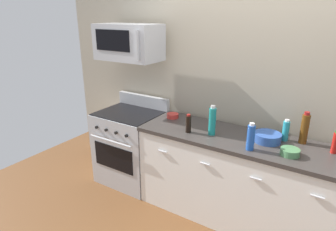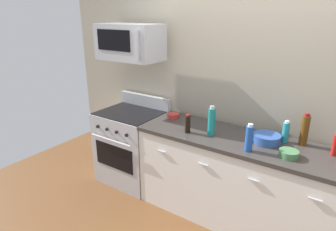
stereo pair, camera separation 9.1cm
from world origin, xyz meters
The scene contains 14 objects.
ground_plane centered at (0.00, 0.00, 0.00)m, with size 6.22×6.22×0.00m, color brown.
back_wall centered at (0.00, 0.41, 1.35)m, with size 5.18×0.10×2.70m, color #9E937F.
counter_unit centered at (0.00, 0.00, 0.46)m, with size 2.09×0.66×0.92m.
range_oven centered at (-1.42, 0.00, 0.47)m, with size 0.76×0.69×1.07m.
microwave centered at (-1.42, 0.05, 1.75)m, with size 0.74×0.44×0.40m.
bottle_hot_sauce_red centered at (0.76, 0.12, 1.02)m, with size 0.05×0.05×0.21m.
bottle_soda_blue centered at (0.13, -0.20, 1.04)m, with size 0.07×0.07×0.25m.
bottle_sparkling_teal centered at (-0.30, -0.07, 1.06)m, with size 0.07×0.07×0.30m.
bottle_wine_amber centered at (0.50, 0.20, 1.07)m, with size 0.07×0.07×0.31m.
bottle_soy_sauce_dark centered at (-0.52, -0.15, 1.01)m, with size 0.06×0.06×0.19m.
bottle_dish_soap centered at (0.35, 0.17, 1.02)m, with size 0.06×0.06×0.21m.
bowl_green_glaze centered at (0.45, -0.12, 0.95)m, with size 0.16×0.16×0.06m.
bowl_red_small centered at (-0.88, 0.13, 0.95)m, with size 0.14×0.14×0.05m.
bowl_blue_mixing centered at (0.21, 0.06, 0.96)m, with size 0.25×0.25×0.08m.
Camera 1 is at (0.76, -2.55, 2.07)m, focal length 31.00 mm.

